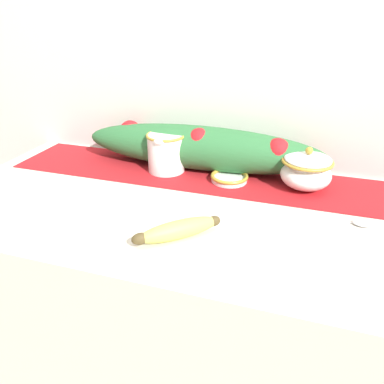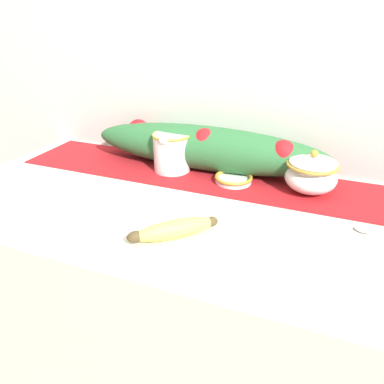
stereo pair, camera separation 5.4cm
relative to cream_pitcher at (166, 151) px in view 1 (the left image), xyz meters
The scene contains 9 objects.
countertop 0.54m from the cream_pitcher, 63.23° to the right, with size 1.21×0.62×0.86m, color beige.
back_wall 0.32m from the cream_pitcher, 57.16° to the left, with size 2.01×0.04×2.40m, color silver.
table_runner 0.11m from the cream_pitcher, ahead, with size 1.12×0.23×0.00m, color #A8191E.
cream_pitcher is the anchor object (origin of this frame).
sugar_bowl 0.40m from the cream_pitcher, ahead, with size 0.14×0.14×0.12m.
small_dish 0.20m from the cream_pitcher, ahead, with size 0.11×0.11×0.02m.
banana 0.37m from the cream_pitcher, 64.99° to the right, with size 0.17×0.16×0.04m.
spoon 0.55m from the cream_pitcher, 16.57° to the right, with size 0.17×0.04×0.01m.
poinsettia_garland 0.11m from the cream_pitcher, 26.39° to the left, with size 0.74×0.14×0.13m.
Camera 1 is at (0.30, -0.78, 1.31)m, focal length 35.00 mm.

